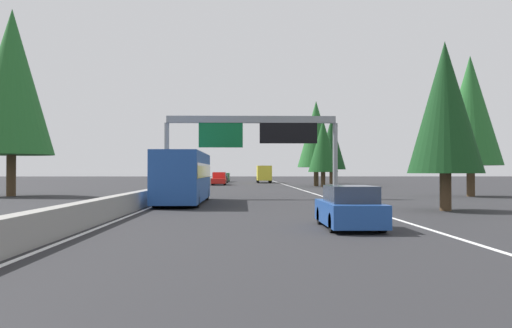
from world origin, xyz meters
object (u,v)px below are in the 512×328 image
Objects in this scene: minivan_mid_center at (224,177)px; conifer_right_distant at (331,144)px; conifer_right_far at (316,134)px; sign_gantry_overhead at (254,133)px; sedan_distant_b at (219,180)px; sedan_far_right at (223,179)px; box_truck_far_center at (264,174)px; bus_near_center at (184,175)px; conifer_right_foreground at (445,108)px; sedan_far_left at (349,208)px; conifer_left_near at (12,82)px; pickup_mid_right at (219,179)px; conifer_right_near at (470,111)px; conifer_right_mid at (323,146)px.

conifer_right_distant is (-18.58, -17.67, 5.39)m from minivan_mid_center.
minivan_mid_center is 0.43× the size of conifer_right_far.
sign_gantry_overhead is at bearing 165.10° from conifer_right_far.
sedan_distant_b is at bearing 94.57° from conifer_right_distant.
box_truck_far_center reaches higher than sedan_far_right.
conifer_right_foreground is at bearing -115.89° from bus_near_center.
box_truck_far_center is at bearing 0.02° from sedan_far_left.
sign_gantry_overhead is 15.94m from conifer_right_foreground.
conifer_left_near reaches higher than sedan_far_right.
pickup_mid_right is at bearing 6.06° from sign_gantry_overhead.
pickup_mid_right is 0.66× the size of box_truck_far_center.
bus_near_center reaches higher than box_truck_far_center.
sedan_far_left is at bearing -172.31° from sign_gantry_overhead.
box_truck_far_center is 13.84m from conifer_right_distant.
minivan_mid_center is (72.45, -0.07, -0.77)m from bus_near_center.
conifer_right_far is at bearing 162.40° from conifer_right_distant.
box_truck_far_center is 0.57× the size of conifer_left_near.
conifer_right_foreground is (-79.11, -13.66, 4.20)m from minivan_mid_center.
bus_near_center is at bearing 161.56° from conifer_right_far.
pickup_mid_right is at bearing 113.56° from conifer_right_distant.
box_truck_far_center is 0.76× the size of conifer_right_near.
conifer_right_mid is (29.43, -9.37, 0.45)m from sign_gantry_overhead.
sign_gantry_overhead is at bearing 162.34° from conifer_right_mid.
sedan_far_left is at bearing -174.72° from sedan_far_right.
pickup_mid_right is 17.74m from conifer_right_mid.
conifer_right_foreground is at bearing -166.86° from sedan_distant_b.
sedan_distant_b is 0.51× the size of conifer_right_mid.
pickup_mid_right is 43.34m from conifer_right_near.
sedan_far_left is 34.69m from conifer_left_near.
sedan_far_left is 56.45m from conifer_right_far.
sedan_far_left is at bearing 142.53° from conifer_right_foreground.
minivan_mid_center is at bearing 20.43° from conifer_right_mid.
conifer_right_distant reaches higher than box_truck_far_center.
sign_gantry_overhead is 8.23m from bus_near_center.
conifer_right_foreground reaches higher than box_truck_far_center.
conifer_right_foreground is at bearing -179.78° from conifer_right_far.
conifer_right_distant is at bearing -116.13° from sedan_far_right.
pickup_mid_right reaches higher than sedan_distant_b.
sign_gantry_overhead is 66.45m from minivan_mid_center.
conifer_right_near is 36.41m from conifer_left_near.
conifer_left_near is (-25.37, 28.57, 3.87)m from conifer_right_mid.
conifer_left_near is (-30.34, 28.35, 2.07)m from conifer_right_far.
box_truck_far_center is at bearing -2.95° from sign_gantry_overhead.
pickup_mid_right is at bearing 155.20° from box_truck_far_center.
conifer_right_distant is at bearing -136.43° from minivan_mid_center.
conifer_right_foreground is (-69.19, -13.63, 4.47)m from sedan_far_right.
conifer_right_far is at bearing 2.51° from conifer_right_mid.
conifer_right_mid is 18.66m from conifer_right_distant.
conifer_right_far is at bearing -112.49° from pickup_mid_right.
conifer_right_mid is at bearing -177.49° from conifer_right_far.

